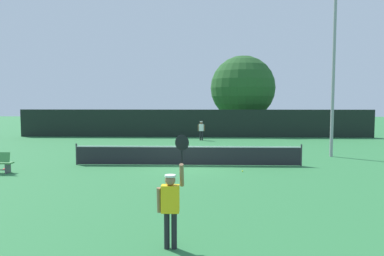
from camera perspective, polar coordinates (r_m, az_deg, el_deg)
ground_plane at (r=17.55m, az=-0.70°, el=-6.07°), size 120.00×120.00×0.00m
tennis_net at (r=17.46m, az=-0.70°, el=-4.41°), size 11.24×0.08×1.07m
perimeter_fence at (r=31.54m, az=0.46°, el=0.76°), size 31.78×0.12×2.48m
player_serving at (r=7.61m, az=-3.45°, el=-11.56°), size 0.68×0.39×2.43m
player_receiving at (r=28.90m, az=1.51°, el=-0.14°), size 0.57×0.23×1.56m
tennis_ball at (r=16.09m, az=8.19°, el=-6.93°), size 0.07×0.07×0.07m
spare_racket at (r=18.72m, az=-27.93°, el=-5.85°), size 0.28×0.52×0.04m
light_pole at (r=21.76m, az=22.00°, el=9.93°), size 1.18×0.28×9.67m
large_tree at (r=36.14m, az=8.23°, el=6.43°), size 6.50×6.50×7.82m
parked_car_near at (r=40.15m, az=-10.24°, el=0.77°), size 2.20×4.33×1.69m
parked_car_mid at (r=39.26m, az=15.16°, el=0.61°), size 2.21×4.33×1.69m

